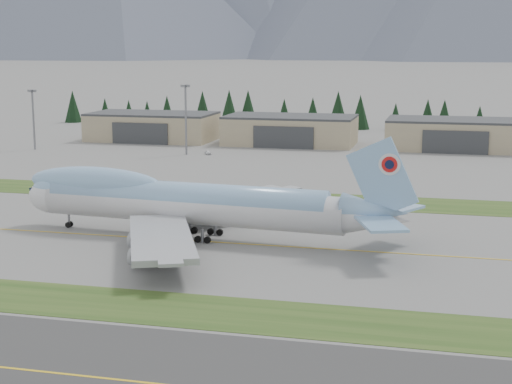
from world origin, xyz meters
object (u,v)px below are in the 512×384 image
(boeing_747_freighter, at_px, (187,202))
(service_vehicle_b, at_px, (361,153))
(hangar_right, at_px, (455,134))
(hangar_left, at_px, (153,126))
(hangar_center, at_px, (290,130))
(service_vehicle_a, at_px, (208,154))

(boeing_747_freighter, xyz_separation_m, service_vehicle_b, (19.86, 128.58, -6.95))
(hangar_right, xyz_separation_m, service_vehicle_b, (-31.27, -18.77, -5.39))
(boeing_747_freighter, xyz_separation_m, hangar_left, (-63.87, 147.35, -1.56))
(service_vehicle_b, bearing_deg, hangar_right, -57.93)
(hangar_center, relative_size, service_vehicle_a, 12.58)
(hangar_right, bearing_deg, service_vehicle_b, -149.02)
(hangar_center, height_order, service_vehicle_b, hangar_center)
(service_vehicle_a, bearing_deg, hangar_center, 24.26)
(hangar_left, relative_size, hangar_right, 1.00)
(boeing_747_freighter, distance_m, service_vehicle_b, 130.29)
(service_vehicle_b, bearing_deg, service_vehicle_a, 107.99)
(hangar_center, relative_size, hangar_right, 1.00)
(hangar_left, relative_size, service_vehicle_a, 12.58)
(boeing_747_freighter, bearing_deg, service_vehicle_a, 110.15)
(hangar_left, distance_m, hangar_center, 55.00)
(hangar_right, relative_size, service_vehicle_a, 12.58)
(boeing_747_freighter, distance_m, hangar_right, 155.97)
(hangar_left, xyz_separation_m, service_vehicle_b, (83.73, -18.77, -5.39))
(hangar_right, relative_size, service_vehicle_b, 12.43)
(hangar_left, bearing_deg, service_vehicle_a, -45.88)
(boeing_747_freighter, bearing_deg, hangar_left, 118.38)
(service_vehicle_a, relative_size, service_vehicle_b, 0.99)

